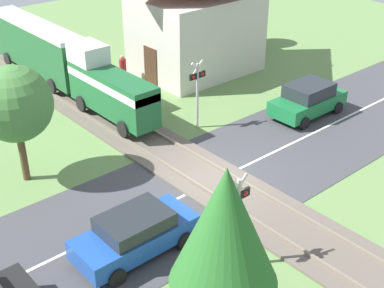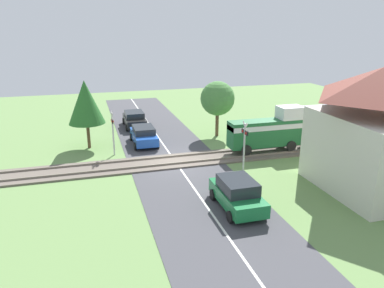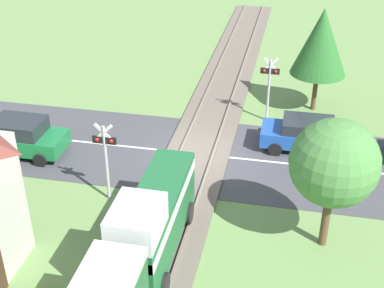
{
  "view_description": "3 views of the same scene",
  "coord_description": "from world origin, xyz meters",
  "px_view_note": "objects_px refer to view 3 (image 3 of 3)",
  "views": [
    {
      "loc": [
        -12.03,
        -12.72,
        11.29
      ],
      "look_at": [
        0.0,
        1.2,
        1.2
      ],
      "focal_mm": 50.0,
      "sensor_mm": 36.0,
      "label": 1
    },
    {
      "loc": [
        23.72,
        -5.61,
        9.07
      ],
      "look_at": [
        0.0,
        1.2,
        1.2
      ],
      "focal_mm": 35.0,
      "sensor_mm": 36.0,
      "label": 2
    },
    {
      "loc": [
        -3.85,
        19.76,
        12.05
      ],
      "look_at": [
        0.0,
        1.2,
        1.2
      ],
      "focal_mm": 50.0,
      "sensor_mm": 36.0,
      "label": 3
    }
  ],
  "objects_px": {
    "car_far_side": "(20,136)",
    "crossing_signal_west_approach": "(269,81)",
    "car_near_crossing": "(307,134)",
    "crossing_signal_east_approach": "(105,152)"
  },
  "relations": [
    {
      "from": "crossing_signal_west_approach",
      "to": "crossing_signal_east_approach",
      "type": "relative_size",
      "value": 1.0
    },
    {
      "from": "car_far_side",
      "to": "crossing_signal_east_approach",
      "type": "xyz_separation_m",
      "value": [
        -4.91,
        2.5,
        1.24
      ]
    },
    {
      "from": "car_near_crossing",
      "to": "crossing_signal_west_approach",
      "type": "xyz_separation_m",
      "value": [
        1.96,
        -2.5,
        1.31
      ]
    },
    {
      "from": "car_near_crossing",
      "to": "car_far_side",
      "type": "distance_m",
      "value": 12.55
    },
    {
      "from": "car_far_side",
      "to": "crossing_signal_west_approach",
      "type": "relative_size",
      "value": 1.21
    },
    {
      "from": "crossing_signal_west_approach",
      "to": "car_near_crossing",
      "type": "bearing_deg",
      "value": 128.12
    },
    {
      "from": "crossing_signal_east_approach",
      "to": "crossing_signal_west_approach",
      "type": "bearing_deg",
      "value": -124.22
    },
    {
      "from": "crossing_signal_east_approach",
      "to": "car_far_side",
      "type": "bearing_deg",
      "value": -26.95
    },
    {
      "from": "crossing_signal_west_approach",
      "to": "car_far_side",
      "type": "bearing_deg",
      "value": 27.65
    },
    {
      "from": "car_far_side",
      "to": "crossing_signal_west_approach",
      "type": "bearing_deg",
      "value": -152.35
    }
  ]
}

